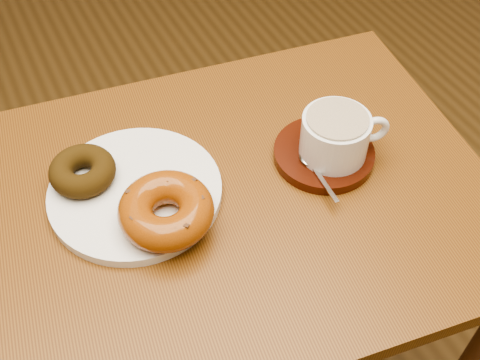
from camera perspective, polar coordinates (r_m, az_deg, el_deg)
name	(u,v)px	position (r m, az deg, el deg)	size (l,w,h in m)	color
ground	(82,335)	(1.60, -14.77, -14.06)	(6.00, 6.00, 0.00)	brown
cafe_table	(229,240)	(0.95, -1.08, -5.74)	(0.83, 0.67, 0.72)	brown
donut_plate	(135,192)	(0.87, -9.89, -1.11)	(0.25, 0.25, 0.02)	white
donut_cinnamon	(82,171)	(0.88, -14.71, 0.85)	(0.09, 0.09, 0.03)	#39250B
donut_caramel	(166,210)	(0.80, -7.03, -2.87)	(0.14, 0.14, 0.05)	#91470F
saucer	(324,154)	(0.91, 7.95, 2.47)	(0.15, 0.15, 0.02)	#361107
coffee_cup	(336,135)	(0.88, 9.11, 4.21)	(0.13, 0.10, 0.07)	white
teaspoon	(311,164)	(0.88, 6.75, 1.56)	(0.02, 0.11, 0.01)	silver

